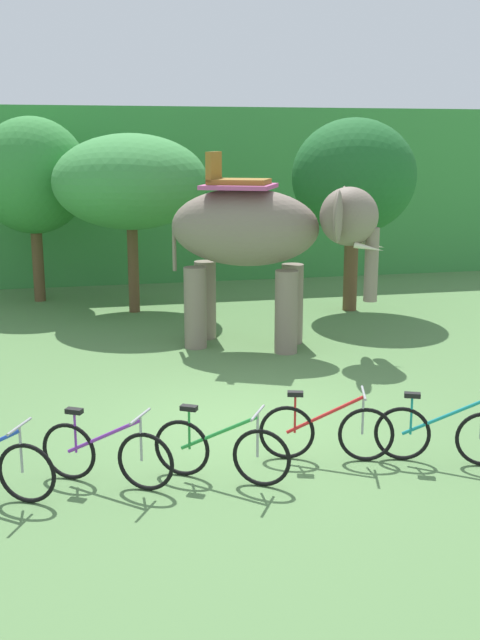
{
  "coord_description": "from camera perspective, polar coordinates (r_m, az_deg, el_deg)",
  "views": [
    {
      "loc": [
        -2.24,
        -10.12,
        3.95
      ],
      "look_at": [
        0.22,
        1.0,
        1.3
      ],
      "focal_mm": 42.95,
      "sensor_mm": 36.0,
      "label": 1
    }
  ],
  "objects": [
    {
      "name": "ground_plane",
      "position": [
        11.1,
        0.03,
        -7.76
      ],
      "size": [
        80.0,
        80.0,
        0.0
      ],
      "primitive_type": "plane",
      "color": "#567F47"
    },
    {
      "name": "foliage_hedge",
      "position": [
        24.78,
        -7.35,
        9.54
      ],
      "size": [
        36.0,
        6.0,
        4.92
      ],
      "primitive_type": "cube",
      "color": "#3D8E42",
      "rests_on": "ground"
    },
    {
      "name": "tree_far_right",
      "position": [
        19.85,
        -15.18,
        10.3
      ],
      "size": [
        2.75,
        2.75,
        4.58
      ],
      "color": "brown",
      "rests_on": "ground"
    },
    {
      "name": "tree_left",
      "position": [
        18.07,
        -8.15,
        10.13
      ],
      "size": [
        3.58,
        3.58,
        4.16
      ],
      "color": "brown",
      "rests_on": "ground"
    },
    {
      "name": "tree_center_left",
      "position": [
        18.27,
        8.47,
        10.47
      ],
      "size": [
        2.88,
        2.88,
        4.51
      ],
      "color": "brown",
      "rests_on": "ground"
    },
    {
      "name": "elephant",
      "position": [
        14.83,
        1.61,
        6.32
      ],
      "size": [
        4.16,
        2.99,
        3.78
      ],
      "color": "gray",
      "rests_on": "ground"
    },
    {
      "name": "bike_purple",
      "position": [
        9.24,
        -9.95,
        -9.8
      ],
      "size": [
        1.51,
        0.91,
        0.92
      ],
      "color": "black",
      "rests_on": "ground"
    },
    {
      "name": "bike_green",
      "position": [
        9.21,
        -1.45,
        -9.68
      ],
      "size": [
        1.51,
        0.9,
        0.92
      ],
      "color": "black",
      "rests_on": "ground"
    },
    {
      "name": "bike_red",
      "position": [
        9.84,
        6.43,
        -8.24
      ],
      "size": [
        1.65,
        0.65,
        0.92
      ],
      "color": "black",
      "rests_on": "ground"
    },
    {
      "name": "bike_teal",
      "position": [
        10.01,
        14.87,
        -8.22
      ],
      "size": [
        1.59,
        0.79,
        0.92
      ],
      "color": "black",
      "rests_on": "ground"
    }
  ]
}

